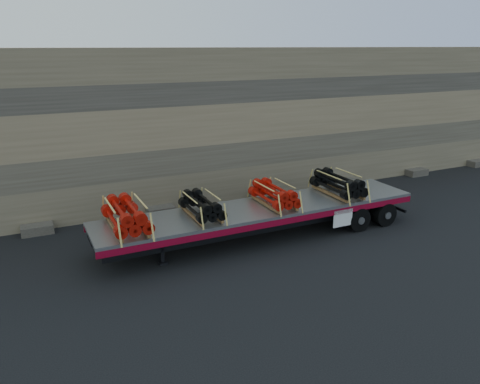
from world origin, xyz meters
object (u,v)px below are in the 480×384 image
at_px(bundle_midrear, 274,195).
at_px(trailer, 261,222).
at_px(bundle_rear, 338,184).
at_px(bundle_front, 126,216).
at_px(bundle_midfront, 202,207).

bearing_deg(bundle_midrear, trailer, 180.00).
bearing_deg(bundle_rear, bundle_front, -180.00).
height_order(bundle_front, bundle_rear, bundle_front).
height_order(bundle_midfront, bundle_rear, bundle_rear).
bearing_deg(bundle_rear, bundle_midrear, -180.00).
bearing_deg(bundle_midfront, bundle_front, -180.00).
relative_size(trailer, bundle_rear, 5.36).
bearing_deg(bundle_rear, trailer, -180.00).
relative_size(trailer, bundle_midfront, 6.07).
relative_size(bundle_front, bundle_rear, 1.04).
bearing_deg(bundle_rear, bundle_midfront, -180.00).
bearing_deg(trailer, bundle_midfront, -180.00).
xyz_separation_m(trailer, bundle_front, (-5.08, -0.02, 1.07)).
bearing_deg(trailer, bundle_midrear, -0.00).
distance_m(bundle_front, bundle_rear, 8.61).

